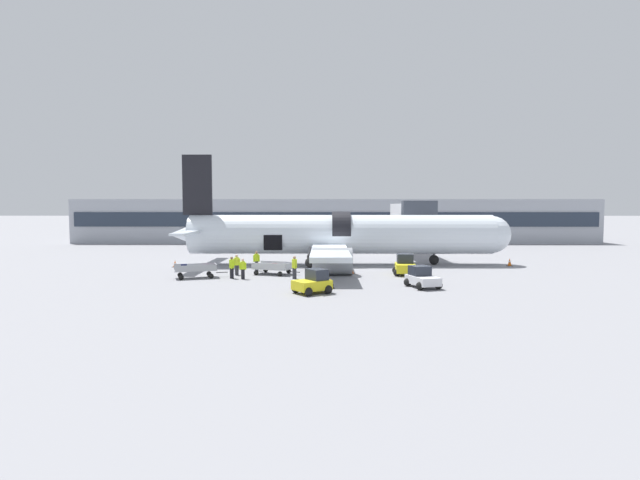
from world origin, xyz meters
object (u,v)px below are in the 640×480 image
Objects in this scene: baggage_cart_queued at (196,271)px; ground_crew_loader_b at (232,267)px; baggage_cart_loading at (274,268)px; ground_crew_loader_a at (237,264)px; ground_crew_driver at (294,267)px; ground_crew_supervisor at (243,268)px; airplane at (336,236)px; baggage_tug_lead at (405,266)px; baggage_tug_mid at (313,283)px; baggage_tug_rear at (422,278)px; ground_crew_helper at (256,260)px.

ground_crew_loader_b is at bearing -4.73° from baggage_cart_queued.
ground_crew_loader_a reaches higher than baggage_cart_loading.
ground_crew_supervisor is (-3.94, -0.17, -0.10)m from ground_crew_driver.
ground_crew_supervisor is at bearing -127.56° from airplane.
airplane is 9.14m from baggage_tug_lead.
baggage_cart_loading is 0.97× the size of baggage_cart_queued.
baggage_tug_mid is at bearing -48.05° from ground_crew_supervisor.
baggage_cart_queued is at bearing 165.28° from baggage_tug_rear.
ground_crew_loader_b is at bearing -104.78° from ground_crew_helper.
baggage_tug_mid is at bearing -45.25° from ground_crew_loader_b.
baggage_cart_queued is 2.45× the size of ground_crew_helper.
baggage_tug_lead is at bearing 91.11° from baggage_tug_rear.
ground_crew_helper reaches higher than baggage_tug_rear.
ground_crew_loader_b is 1.07× the size of ground_crew_supervisor.
ground_crew_supervisor is at bearing -93.83° from ground_crew_helper.
ground_crew_loader_a is at bearing 156.95° from ground_crew_driver.
baggage_cart_loading is 2.39× the size of ground_crew_helper.
airplane is 14.66m from baggage_tug_rear.
ground_crew_driver is (-9.00, 3.97, 0.30)m from baggage_tug_rear.
ground_crew_driver reaches higher than baggage_tug_lead.
baggage_tug_rear is 0.75× the size of baggage_cart_loading.
baggage_cart_loading is at bearing -127.47° from airplane.
baggage_tug_mid is at bearing -68.80° from baggage_cart_loading.
ground_crew_supervisor is (-12.82, -2.55, 0.12)m from baggage_tug_lead.
baggage_tug_lead reaches higher than baggage_cart_loading.
airplane is at bearing 41.86° from ground_crew_loader_a.
airplane is at bearing 69.93° from ground_crew_driver.
baggage_cart_loading is 2.39× the size of ground_crew_loader_a.
ground_crew_driver is 6.14m from ground_crew_helper.
baggage_cart_loading is 3.83m from ground_crew_loader_b.
baggage_cart_loading is at bearing 52.20° from ground_crew_supervisor.
baggage_tug_mid is at bearing -162.45° from baggage_tug_rear.
ground_crew_supervisor reaches higher than baggage_cart_loading.
ground_crew_helper is at bearing 144.63° from baggage_tug_rear.
baggage_tug_mid is 1.63× the size of ground_crew_loader_b.
baggage_tug_lead is (5.44, -7.05, -2.07)m from airplane.
ground_crew_loader_b is (-0.06, -1.86, 0.01)m from ground_crew_loader_a.
ground_crew_loader_b reaches higher than baggage_tug_mid.
baggage_tug_mid is 1.64× the size of ground_crew_loader_a.
baggage_tug_lead is at bearing 9.09° from ground_crew_loader_b.
baggage_tug_rear is at bearing -16.33° from ground_crew_supervisor.
baggage_cart_loading is at bearing 179.24° from baggage_tug_lead.
baggage_tug_mid reaches higher than baggage_cart_loading.
baggage_tug_lead is 13.68m from ground_crew_loader_a.
baggage_cart_queued is at bearing -160.15° from baggage_cart_loading.
baggage_tug_mid is 6.51m from ground_crew_driver.
airplane is 7.94× the size of baggage_cart_queued.
baggage_tug_mid reaches higher than baggage_tug_rear.
airplane is at bearing 127.65° from baggage_tug_lead.
baggage_tug_rear is (0.12, -6.35, -0.08)m from baggage_tug_lead.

